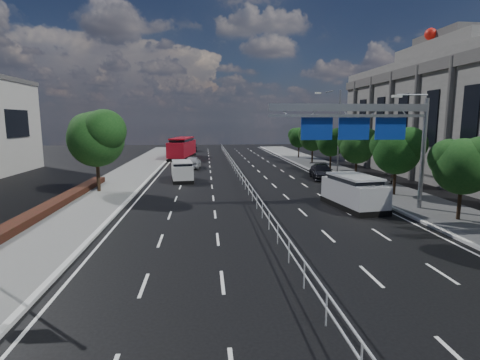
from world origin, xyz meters
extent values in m
plane|color=black|center=(0.00, 0.00, 0.00)|extent=(160.00, 160.00, 0.00)
cube|color=silver|center=(-9.00, 0.00, 0.07)|extent=(0.25, 140.00, 0.15)
cube|color=silver|center=(0.00, 22.50, 1.00)|extent=(0.05, 85.00, 0.05)
cube|color=silver|center=(0.00, 22.50, 0.55)|extent=(0.05, 85.00, 0.05)
cylinder|color=gray|center=(10.60, 10.00, 3.60)|extent=(0.28, 0.28, 7.20)
cube|color=gray|center=(5.60, 10.00, 6.60)|extent=(10.20, 0.25, 0.45)
cube|color=gray|center=(5.60, 10.00, 6.10)|extent=(10.20, 0.18, 0.18)
cylinder|color=gray|center=(9.60, 10.00, 7.40)|extent=(2.00, 0.10, 0.10)
cube|color=silver|center=(8.60, 10.00, 7.30)|extent=(0.60, 0.25, 0.15)
cube|color=#0D2F96|center=(8.40, 10.18, 5.30)|extent=(2.00, 0.08, 1.40)
cube|color=white|center=(8.40, 10.23, 5.30)|extent=(1.80, 0.02, 1.20)
cube|color=#0D2F96|center=(6.00, 10.18, 5.30)|extent=(2.00, 0.08, 1.40)
cube|color=white|center=(6.00, 10.23, 5.30)|extent=(1.80, 0.02, 1.20)
cube|color=#0D2F96|center=(3.60, 10.18, 5.30)|extent=(2.00, 0.08, 1.40)
cube|color=white|center=(3.60, 10.23, 5.30)|extent=(1.80, 0.02, 1.20)
cylinder|color=gray|center=(10.80, 26.00, 4.50)|extent=(0.16, 0.16, 9.00)
cylinder|color=gray|center=(9.60, 26.00, 8.80)|extent=(0.10, 2.40, 0.10)
cube|color=silver|center=(8.40, 26.00, 8.65)|extent=(0.60, 0.25, 0.15)
cube|color=#4C4947|center=(16.90, 22.00, 10.60)|extent=(0.40, 36.00, 1.00)
sphere|color=#B2140C|center=(17.80, 22.00, 13.80)|extent=(1.10, 1.10, 1.10)
cylinder|color=black|center=(-12.00, 18.00, 1.75)|extent=(0.28, 0.28, 3.50)
sphere|color=#143D13|center=(-12.00, 18.00, 4.34)|extent=(4.40, 4.40, 4.40)
sphere|color=#143D13|center=(-11.12, 17.34, 5.04)|extent=(3.30, 3.30, 3.30)
sphere|color=#143D13|center=(-12.77, 18.66, 4.90)|extent=(3.08, 3.08, 3.08)
cylinder|color=black|center=(11.20, 7.00, 1.30)|extent=(0.21, 0.21, 2.60)
sphere|color=#143D13|center=(11.20, 7.00, 3.22)|extent=(3.20, 3.20, 3.20)
sphere|color=#143D13|center=(11.84, 6.52, 3.74)|extent=(2.40, 2.40, 2.40)
sphere|color=#143D13|center=(10.64, 7.48, 3.64)|extent=(2.24, 2.24, 2.24)
cylinder|color=black|center=(11.20, 14.50, 1.40)|extent=(0.22, 0.22, 2.80)
sphere|color=black|center=(11.20, 14.50, 3.47)|extent=(3.50, 3.50, 3.50)
sphere|color=black|center=(11.90, 13.97, 4.03)|extent=(2.62, 2.62, 2.62)
sphere|color=black|center=(10.59, 15.03, 3.92)|extent=(2.45, 2.45, 2.45)
cylinder|color=black|center=(11.20, 22.00, 1.35)|extent=(0.22, 0.22, 2.70)
sphere|color=#143D13|center=(11.20, 22.00, 3.35)|extent=(3.30, 3.30, 3.30)
sphere|color=#143D13|center=(11.86, 21.50, 3.89)|extent=(2.48, 2.48, 2.47)
sphere|color=#143D13|center=(10.62, 22.50, 3.78)|extent=(2.31, 2.31, 2.31)
cylinder|color=black|center=(11.20, 29.50, 1.32)|extent=(0.21, 0.21, 2.65)
sphere|color=black|center=(11.20, 29.50, 3.29)|extent=(3.20, 3.20, 3.20)
sphere|color=black|center=(11.84, 29.02, 3.82)|extent=(2.40, 2.40, 2.40)
sphere|color=black|center=(10.64, 29.98, 3.71)|extent=(2.24, 2.24, 2.24)
cylinder|color=black|center=(11.20, 37.00, 1.43)|extent=(0.23, 0.23, 2.85)
sphere|color=#143D13|center=(11.20, 37.00, 3.53)|extent=(3.60, 3.60, 3.60)
sphere|color=#143D13|center=(11.92, 36.46, 4.10)|extent=(2.70, 2.70, 2.70)
sphere|color=#143D13|center=(10.57, 37.54, 3.99)|extent=(2.52, 2.52, 2.52)
cylinder|color=black|center=(11.20, 44.50, 1.30)|extent=(0.21, 0.21, 2.60)
sphere|color=black|center=(11.20, 44.50, 3.22)|extent=(3.10, 3.10, 3.10)
sphere|color=black|center=(11.82, 44.03, 3.74)|extent=(2.32, 2.33, 2.32)
sphere|color=black|center=(10.66, 44.97, 3.64)|extent=(2.17, 2.17, 2.17)
cube|color=black|center=(-5.63, 23.63, 0.16)|extent=(2.44, 4.66, 0.32)
cube|color=#BDBDBB|center=(-5.63, 23.63, 0.93)|extent=(2.39, 4.57, 1.32)
cube|color=black|center=(-5.63, 23.63, 1.59)|extent=(2.09, 3.33, 0.58)
cube|color=#BDBDBB|center=(-5.63, 23.63, 1.88)|extent=(2.20, 3.60, 0.12)
cylinder|color=black|center=(-6.25, 22.11, 0.33)|extent=(0.35, 0.68, 0.66)
cylinder|color=black|center=(-4.68, 22.29, 0.33)|extent=(0.35, 0.68, 0.66)
cylinder|color=black|center=(-6.59, 24.97, 0.33)|extent=(0.35, 0.68, 0.66)
cylinder|color=black|center=(-5.01, 25.16, 0.33)|extent=(0.35, 0.68, 0.66)
cube|color=black|center=(-6.93, 46.18, 0.16)|extent=(4.05, 11.08, 0.32)
cube|color=maroon|center=(-6.93, 46.18, 1.55)|extent=(3.97, 10.87, 2.20)
cube|color=black|center=(-6.93, 46.18, 2.65)|extent=(3.36, 7.89, 0.97)
cube|color=maroon|center=(-6.93, 46.18, 3.14)|extent=(3.55, 8.54, 0.19)
cylinder|color=black|center=(-8.47, 42.86, 0.33)|extent=(0.37, 0.70, 0.67)
cylinder|color=black|center=(-6.37, 42.56, 0.33)|extent=(0.37, 0.70, 0.67)
cylinder|color=black|center=(-7.50, 49.80, 0.33)|extent=(0.37, 0.70, 0.67)
cylinder|color=black|center=(-5.40, 49.50, 0.33)|extent=(0.37, 0.70, 0.67)
imported|color=#A9ABB1|center=(-4.90, 33.49, 0.76)|extent=(2.18, 4.58, 1.51)
imported|color=black|center=(-5.76, 60.36, 0.69)|extent=(1.71, 4.29, 1.39)
cube|color=black|center=(6.50, 10.94, 0.18)|extent=(2.96, 5.57, 0.36)
cube|color=#A7A9AF|center=(6.50, 10.94, 1.06)|extent=(2.91, 5.46, 1.50)
cube|color=black|center=(6.50, 10.94, 1.81)|extent=(2.53, 3.99, 0.66)
cube|color=#A7A9AF|center=(6.50, 10.94, 2.14)|extent=(2.66, 4.31, 0.13)
cylinder|color=black|center=(5.82, 9.11, 0.37)|extent=(0.42, 0.78, 0.75)
cylinder|color=black|center=(7.66, 9.37, 0.37)|extent=(0.42, 0.78, 0.75)
cylinder|color=black|center=(5.34, 12.51, 0.37)|extent=(0.42, 0.78, 0.75)
cylinder|color=black|center=(7.18, 12.77, 0.37)|extent=(0.42, 0.78, 0.75)
imported|color=#196D72|center=(7.05, 12.00, 0.69)|extent=(2.96, 5.25, 1.38)
imported|color=black|center=(8.30, 23.62, 0.72)|extent=(2.69, 5.22, 1.45)
imported|color=gray|center=(13.40, 19.21, 0.96)|extent=(0.81, 0.63, 1.64)
camera|label=1|loc=(-3.35, -12.81, 5.78)|focal=28.00mm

